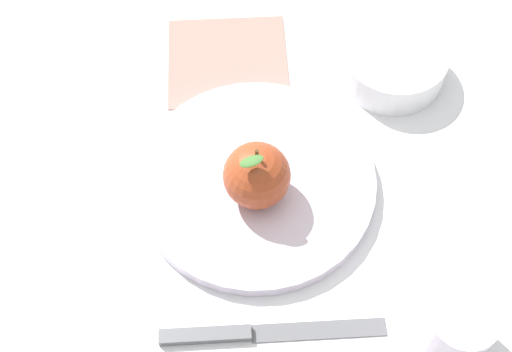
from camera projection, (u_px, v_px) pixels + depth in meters
ground_plane at (257, 200)px, 0.75m from camera, size 2.40×2.40×0.00m
dinner_plate at (256, 181)px, 0.76m from camera, size 0.26×0.26×0.02m
apple at (261, 178)px, 0.71m from camera, size 0.07×0.07×0.08m
side_bowl at (394, 62)px, 0.82m from camera, size 0.12×0.12×0.04m
cup at (458, 326)px, 0.65m from camera, size 0.06×0.06×0.06m
knife at (252, 333)px, 0.68m from camera, size 0.12×0.20×0.01m
linen_napkin at (228, 61)px, 0.85m from camera, size 0.19×0.19×0.00m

